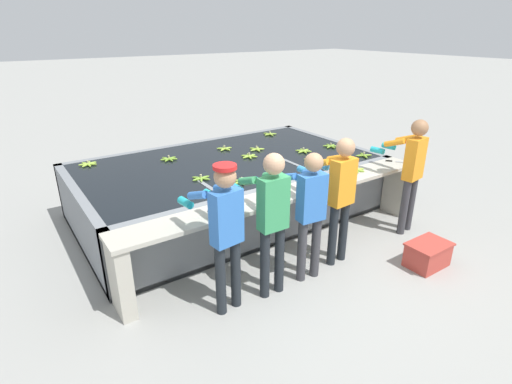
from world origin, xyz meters
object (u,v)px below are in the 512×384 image
(knife_0, at_px, (218,212))
(banana_bunch_floating_0, at_px, (364,155))
(banana_bunch_floating_2, at_px, (312,159))
(banana_bunch_floating_5, at_px, (257,149))
(knife_1, at_px, (394,161))
(worker_3, at_px, (340,190))
(banana_bunch_floating_3, at_px, (201,178))
(banana_bunch_floating_8, at_px, (242,181))
(banana_bunch_ledge_1, at_px, (333,178))
(banana_bunch_floating_4, at_px, (303,151))
(banana_bunch_floating_7, at_px, (224,149))
(banana_bunch_floating_10, at_px, (270,134))
(worker_1, at_px, (271,213))
(banana_bunch_floating_9, at_px, (88,164))
(banana_bunch_floating_1, at_px, (249,156))
(banana_bunch_floating_6, at_px, (331,146))
(worker_2, at_px, (309,206))
(banana_bunch_floating_11, at_px, (169,159))
(worker_0, at_px, (225,225))
(worker_4, at_px, (411,166))
(crate, at_px, (428,254))
(banana_bunch_ledge_0, at_px, (356,170))

(knife_0, bearing_deg, banana_bunch_floating_0, 10.16)
(banana_bunch_floating_0, bearing_deg, banana_bunch_floating_2, 159.69)
(banana_bunch_floating_5, relative_size, knife_1, 0.98)
(worker_3, distance_m, banana_bunch_floating_5, 2.34)
(banana_bunch_floating_3, bearing_deg, banana_bunch_floating_8, -45.71)
(banana_bunch_ledge_1, relative_size, knife_0, 0.93)
(banana_bunch_floating_0, relative_size, knife_0, 0.93)
(banana_bunch_floating_0, relative_size, banana_bunch_floating_4, 0.96)
(banana_bunch_floating_7, relative_size, banana_bunch_floating_10, 1.01)
(worker_1, distance_m, banana_bunch_floating_7, 2.91)
(banana_bunch_floating_2, xyz_separation_m, banana_bunch_floating_4, (0.19, 0.44, 0.00))
(banana_bunch_ledge_1, bearing_deg, banana_bunch_floating_4, 67.31)
(banana_bunch_floating_10, bearing_deg, banana_bunch_floating_9, 178.87)
(worker_3, relative_size, banana_bunch_floating_3, 5.89)
(banana_bunch_floating_7, bearing_deg, knife_0, -121.80)
(banana_bunch_floating_1, bearing_deg, banana_bunch_floating_0, -32.88)
(banana_bunch_floating_3, relative_size, banana_bunch_floating_6, 1.00)
(banana_bunch_floating_3, bearing_deg, banana_bunch_floating_1, 23.30)
(worker_3, xyz_separation_m, banana_bunch_floating_3, (-1.11, 1.57, -0.09))
(worker_3, xyz_separation_m, banana_bunch_floating_5, (0.34, 2.31, -0.09))
(worker_2, relative_size, banana_bunch_floating_11, 5.68)
(worker_0, distance_m, banana_bunch_floating_3, 1.69)
(worker_4, distance_m, banana_bunch_floating_3, 2.99)
(banana_bunch_floating_3, distance_m, banana_bunch_floating_8, 0.59)
(banana_bunch_floating_3, relative_size, crate, 0.51)
(worker_2, height_order, crate, worker_2)
(worker_0, distance_m, banana_bunch_floating_5, 3.08)
(banana_bunch_ledge_0, xyz_separation_m, knife_1, (0.82, -0.04, -0.01))
(banana_bunch_floating_9, distance_m, banana_bunch_floating_10, 3.41)
(banana_bunch_ledge_0, bearing_deg, banana_bunch_ledge_1, -171.93)
(worker_0, bearing_deg, knife_1, 9.91)
(banana_bunch_floating_2, xyz_separation_m, banana_bunch_floating_8, (-1.45, -0.19, 0.00))
(worker_1, xyz_separation_m, banana_bunch_floating_1, (1.11, 2.12, -0.11))
(banana_bunch_floating_10, distance_m, knife_0, 3.65)
(banana_bunch_floating_1, bearing_deg, worker_0, -128.59)
(worker_2, bearing_deg, banana_bunch_floating_5, 69.65)
(banana_bunch_floating_1, distance_m, banana_bunch_floating_11, 1.29)
(worker_0, xyz_separation_m, worker_4, (3.10, 0.06, 0.02))
(banana_bunch_floating_1, distance_m, banana_bunch_floating_6, 1.56)
(worker_4, relative_size, banana_bunch_floating_10, 6.18)
(worker_0, xyz_separation_m, worker_2, (1.11, -0.03, -0.06))
(banana_bunch_floating_7, bearing_deg, banana_bunch_floating_9, 168.20)
(banana_bunch_floating_9, bearing_deg, worker_4, -39.67)
(worker_2, relative_size, banana_bunch_floating_3, 5.64)
(banana_bunch_floating_10, distance_m, knife_1, 2.55)
(worker_1, bearing_deg, banana_bunch_ledge_1, 21.61)
(banana_bunch_floating_1, xyz_separation_m, banana_bunch_floating_8, (-0.71, -0.90, 0.00))
(banana_bunch_floating_5, bearing_deg, banana_bunch_ledge_1, -87.42)
(banana_bunch_floating_0, relative_size, banana_bunch_floating_8, 0.95)
(banana_bunch_ledge_0, bearing_deg, banana_bunch_floating_2, 104.65)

